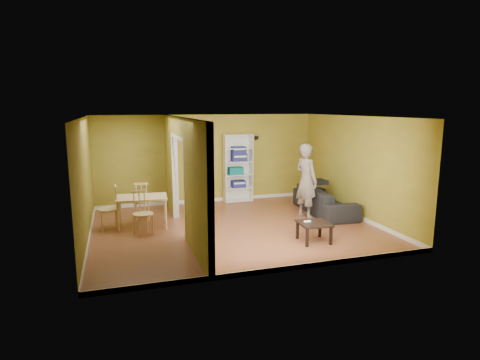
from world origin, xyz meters
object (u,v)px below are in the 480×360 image
object	(u,v)px
sofa	(325,197)
dining_table	(142,200)
bookshelf	(237,168)
chair_left	(108,208)
person	(306,174)
coffee_table	(314,225)
chair_far	(142,200)
chair_near	(143,213)

from	to	relation	value
sofa	dining_table	distance (m)	4.78
bookshelf	chair_left	distance (m)	4.19
sofa	chair_left	bearing A→B (deg)	92.14
dining_table	bookshelf	bearing A→B (deg)	32.26
bookshelf	dining_table	bearing A→B (deg)	-147.74
sofa	person	size ratio (longest dim) A/B	1.04
coffee_table	chair_far	xyz separation A→B (m)	(-3.35, 2.88, 0.13)
sofa	bookshelf	xyz separation A→B (m)	(-1.84, 2.04, 0.57)
chair_near	chair_far	world-z (taller)	chair_near
sofa	dining_table	xyz separation A→B (m)	(-4.77, 0.19, 0.20)
chair_left	chair_near	size ratio (longest dim) A/B	1.05
bookshelf	dining_table	xyz separation A→B (m)	(-2.93, -1.85, -0.36)
chair_left	chair_far	world-z (taller)	chair_left
sofa	chair_left	world-z (taller)	chair_left
chair_near	chair_far	distance (m)	1.29
person	dining_table	xyz separation A→B (m)	(-4.08, 0.43, -0.48)
dining_table	chair_left	bearing A→B (deg)	-175.50
person	dining_table	distance (m)	4.13
sofa	chair_far	size ratio (longest dim) A/B	2.39
bookshelf	chair_far	xyz separation A→B (m)	(-2.90, -1.21, -0.52)
chair_far	coffee_table	bearing A→B (deg)	144.67
sofa	person	bearing A→B (deg)	112.94
bookshelf	chair_far	world-z (taller)	bookshelf
person	sofa	bearing A→B (deg)	-86.46
coffee_table	sofa	bearing A→B (deg)	55.94
dining_table	chair_far	bearing A→B (deg)	86.62
bookshelf	chair_left	bearing A→B (deg)	-152.66
person	coffee_table	distance (m)	2.08
bookshelf	sofa	bearing A→B (deg)	-48.00
person	chair_near	size ratio (longest dim) A/B	2.28
bookshelf	dining_table	size ratio (longest dim) A/B	1.74
chair_near	sofa	bearing A→B (deg)	-14.43
bookshelf	chair_left	xyz separation A→B (m)	(-3.70, -1.91, -0.49)
bookshelf	chair_near	world-z (taller)	bookshelf
sofa	coffee_table	size ratio (longest dim) A/B	3.69
coffee_table	chair_near	distance (m)	3.77
coffee_table	dining_table	world-z (taller)	dining_table
person	chair_left	size ratio (longest dim) A/B	2.16
chair_near	chair_far	size ratio (longest dim) A/B	1.01
chair_far	bookshelf	bearing A→B (deg)	-151.98
person	chair_near	bearing A→B (deg)	77.05
coffee_table	chair_near	xyz separation A→B (m)	(-3.41, 1.59, 0.14)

